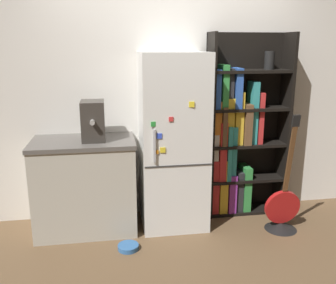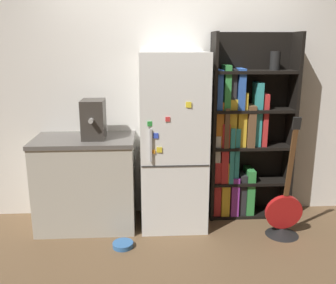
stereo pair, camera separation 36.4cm
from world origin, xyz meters
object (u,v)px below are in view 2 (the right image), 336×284
Objects in this scene: pet_bowl at (123,244)px; espresso_machine at (94,119)px; refrigerator at (173,142)px; bookshelf at (241,139)px; guitar at (283,219)px.

espresso_machine is at bearing 120.95° from pet_bowl.
espresso_machine is (-0.76, -0.02, 0.24)m from refrigerator.
guitar is at bearing -57.63° from bookshelf.
bookshelf is at bearing 27.96° from pet_bowl.
bookshelf is 0.89m from guitar.
bookshelf is 5.13× the size of espresso_machine.
pet_bowl is at bearing -59.05° from espresso_machine.
pet_bowl is (-1.52, -0.14, -0.14)m from guitar.
bookshelf reaches higher than guitar.
espresso_machine is at bearing -178.66° from refrigerator.
guitar is (0.32, -0.50, -0.67)m from bookshelf.
refrigerator is 4.63× the size of espresso_machine.
pet_bowl is at bearing -174.81° from guitar.
espresso_machine is 0.31× the size of guitar.
espresso_machine is at bearing 170.03° from guitar.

